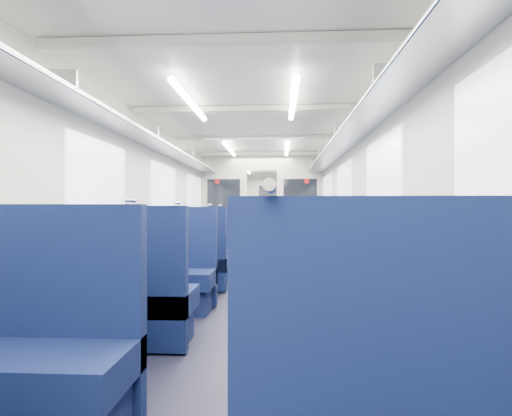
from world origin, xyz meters
TOP-DOWN VIEW (x-y plane):
  - floor at (0.00, 0.00)m, footprint 2.80×18.00m
  - ceiling at (0.00, 0.00)m, footprint 2.80×18.00m
  - wall_left at (-1.40, 0.00)m, footprint 0.02×18.00m
  - dado_left at (-1.39, 0.00)m, footprint 0.03×17.90m
  - wall_right at (1.40, 0.00)m, footprint 0.02×18.00m
  - dado_right at (1.39, 0.00)m, footprint 0.03×17.90m
  - wall_far at (0.00, 9.00)m, footprint 2.80×0.02m
  - luggage_rack_left at (-1.21, 0.00)m, footprint 0.36×17.40m
  - luggage_rack_right at (1.21, 0.00)m, footprint 0.36×17.40m
  - windows at (0.00, -0.46)m, footprint 2.78×15.60m
  - ceiling_fittings at (0.00, -0.26)m, footprint 2.70×16.06m
  - end_door at (0.00, 8.94)m, footprint 0.75×0.06m
  - bulkhead at (-0.00, 2.58)m, footprint 2.80×0.10m
  - seat_6 at (-0.83, -4.92)m, footprint 1.05×0.58m
  - seat_7 at (0.83, -4.75)m, footprint 1.05×0.58m
  - seat_8 at (-0.83, -3.61)m, footprint 1.05×0.58m
  - seat_9 at (0.83, -3.62)m, footprint 1.05×0.58m
  - seat_10 at (-0.83, -2.40)m, footprint 1.05×0.58m
  - seat_11 at (0.83, -2.54)m, footprint 1.05×0.58m
  - seat_12 at (-0.83, -1.28)m, footprint 1.05×0.58m
  - seat_13 at (0.83, -1.37)m, footprint 1.05×0.58m
  - seat_14 at (-0.83, -0.24)m, footprint 1.05×0.58m
  - seat_15 at (0.83, -0.24)m, footprint 1.05×0.58m
  - seat_16 at (-0.83, 0.86)m, footprint 1.05×0.58m
  - seat_17 at (0.83, 1.01)m, footprint 1.05×0.58m
  - seat_18 at (-0.83, 2.07)m, footprint 1.05×0.58m
  - seat_19 at (0.83, 2.08)m, footprint 1.05×0.58m
  - seat_20 at (-0.83, 4.23)m, footprint 1.05×0.58m
  - seat_21 at (0.83, 4.14)m, footprint 1.05×0.58m
  - seat_22 at (-0.83, 5.23)m, footprint 1.05×0.58m
  - seat_23 at (0.83, 5.39)m, footprint 1.05×0.58m

SIDE VIEW (x-z plane):
  - floor at x=0.00m, z-range -0.01..0.01m
  - dado_left at x=-1.39m, z-range 0.00..0.70m
  - dado_right at x=1.39m, z-range 0.00..0.70m
  - seat_6 at x=-0.83m, z-range -0.23..0.95m
  - seat_7 at x=0.83m, z-range -0.23..0.95m
  - seat_8 at x=-0.83m, z-range -0.23..0.95m
  - seat_9 at x=0.83m, z-range -0.23..0.95m
  - seat_10 at x=-0.83m, z-range -0.23..0.95m
  - seat_11 at x=0.83m, z-range -0.23..0.95m
  - seat_12 at x=-0.83m, z-range -0.23..0.95m
  - seat_13 at x=0.83m, z-range -0.23..0.95m
  - seat_14 at x=-0.83m, z-range -0.23..0.95m
  - seat_15 at x=0.83m, z-range -0.23..0.95m
  - seat_16 at x=-0.83m, z-range -0.23..0.95m
  - seat_17 at x=0.83m, z-range -0.23..0.95m
  - seat_18 at x=-0.83m, z-range -0.23..0.95m
  - seat_19 at x=0.83m, z-range -0.23..0.95m
  - seat_20 at x=-0.83m, z-range -0.23..0.95m
  - seat_21 at x=0.83m, z-range -0.23..0.95m
  - seat_22 at x=-0.83m, z-range -0.23..0.95m
  - seat_23 at x=0.83m, z-range -0.23..0.95m
  - end_door at x=0.00m, z-range 0.00..2.00m
  - wall_left at x=-1.40m, z-range 0.00..2.35m
  - wall_right at x=1.40m, z-range 0.00..2.35m
  - wall_far at x=0.00m, z-range 0.00..2.35m
  - bulkhead at x=0.00m, z-range 0.06..2.41m
  - windows at x=0.00m, z-range 1.04..1.79m
  - luggage_rack_left at x=-1.21m, z-range 1.88..2.06m
  - luggage_rack_right at x=1.21m, z-range 1.88..2.06m
  - ceiling_fittings at x=0.00m, z-range 2.23..2.35m
  - ceiling at x=0.00m, z-range 2.35..2.35m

